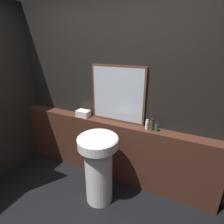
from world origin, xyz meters
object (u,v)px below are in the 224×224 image
Objects in this scene: conditioner_bottle at (152,125)px; lotion_bottle at (157,127)px; mirror at (118,95)px; towel_stack at (83,113)px; shampoo_bottle at (147,125)px; pedestal_sink at (99,166)px.

conditioner_bottle is 0.06m from lotion_bottle.
mirror is 3.91× the size of towel_stack.
towel_stack is at bearing 180.00° from shampoo_bottle.
mirror is 5.87× the size of shampoo_bottle.
shampoo_bottle is at bearing -9.26° from mirror.
conditioner_bottle is 1.32× the size of lotion_bottle.
towel_stack is at bearing -172.20° from mirror.
lotion_bottle is (0.56, -0.07, -0.33)m from mirror.
shampoo_bottle reaches higher than lotion_bottle.
towel_stack is at bearing 137.93° from pedestal_sink.
mirror is at bearing 172.73° from lotion_bottle.
pedestal_sink is at bearing -140.43° from lotion_bottle.
conditioner_bottle is at bearing 180.00° from lotion_bottle.
lotion_bottle is at bearing 39.57° from pedestal_sink.
mirror reaches higher than lotion_bottle.
towel_stack is 0.96m from shampoo_bottle.
shampoo_bottle is at bearing 180.00° from conditioner_bottle.
towel_stack reaches higher than pedestal_sink.
pedestal_sink is at bearing -90.49° from mirror.
pedestal_sink is 0.83m from towel_stack.
pedestal_sink is 6.17× the size of conditioner_bottle.
shampoo_bottle is (0.96, 0.00, 0.01)m from towel_stack.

